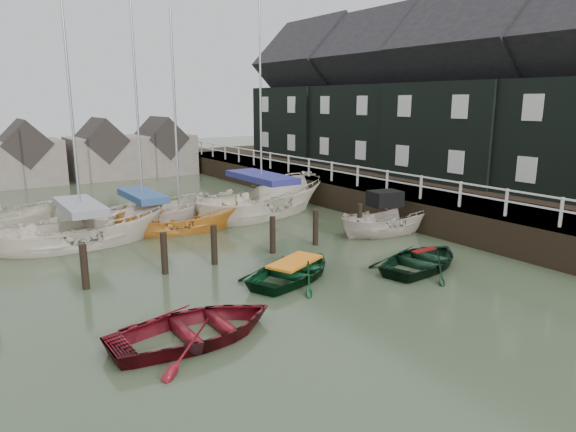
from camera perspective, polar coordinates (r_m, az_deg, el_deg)
ground at (r=16.27m, az=0.39°, el=-7.36°), size 120.00×120.00×0.00m
pier at (r=29.37m, az=4.64°, el=3.13°), size 3.04×32.00×2.70m
land_strip at (r=33.18m, az=12.11°, el=2.75°), size 14.00×38.00×1.50m
quay_houses at (r=31.79m, az=14.36°, el=12.51°), size 6.52×28.14×10.01m
mooring_pilings at (r=18.06m, az=-7.95°, el=-3.77°), size 13.72×0.22×1.80m
far_sheds at (r=39.92m, az=-20.27°, el=6.59°), size 14.00×4.08×4.39m
rowboat_red at (r=12.81m, az=-10.10°, el=-13.35°), size 4.23×3.06×0.86m
rowboat_green at (r=16.66m, az=0.76°, el=-6.87°), size 4.59×4.01×0.79m
rowboat_dkgreen at (r=18.26m, az=14.76°, el=-5.53°), size 4.50×3.68×0.81m
motorboat at (r=22.42m, az=10.91°, el=-1.71°), size 4.75×2.37×2.71m
sailboat_a at (r=21.96m, az=-21.79°, el=-2.78°), size 6.71×2.55×10.81m
sailboat_b at (r=24.05m, az=-15.67°, el=-1.03°), size 6.52×3.28×11.76m
sailboat_c at (r=23.05m, az=-11.86°, el=-1.53°), size 5.80×3.19×10.32m
sailboat_d at (r=25.87m, az=-2.92°, el=0.37°), size 8.76×5.04×13.55m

